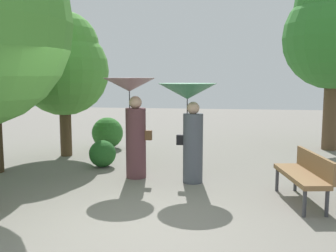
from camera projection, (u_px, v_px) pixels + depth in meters
ground_plane at (137, 225)px, 5.52m from camera, size 40.00×40.00×0.00m
person_left at (132, 110)px, 7.95m from camera, size 1.08×1.08×2.07m
person_right at (189, 111)px, 7.58m from camera, size 1.15×1.15×1.96m
park_bench at (305, 173)px, 6.44m from camera, size 0.74×1.56×0.83m
tree_near_right at (335, 29)px, 10.77m from camera, size 2.86×2.86×5.14m
tree_mid_left at (63, 63)px, 10.03m from camera, size 2.32×2.32×3.77m
bush_path_left at (107, 133)px, 11.35m from camera, size 0.91×0.91×0.91m
bush_path_right at (102, 154)px, 9.02m from camera, size 0.62×0.62×0.62m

